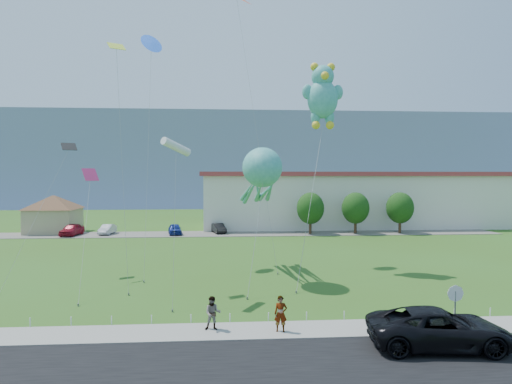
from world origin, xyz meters
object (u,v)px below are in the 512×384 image
octopus_kite (261,177)px  warehouse (400,198)px  suv (440,328)px  parked_car_silver (107,229)px  teddy_bear_kite (323,94)px  stop_sign (455,298)px  pedestrian_right (213,313)px  pedestrian_left (281,314)px  parked_car_red (72,230)px  pavilion (54,210)px  parked_car_black (219,228)px  parked_car_blue (175,229)px

octopus_kite → warehouse: bearing=55.1°
suv → parked_car_silver: 47.74m
suv → teddy_bear_kite: teddy_bear_kite is taller
parked_car_silver → octopus_kite: 32.78m
stop_sign → pedestrian_right: bearing=171.8°
pedestrian_left → pedestrian_right: bearing=179.7°
parked_car_red → parked_car_silver: size_ratio=1.17×
parked_car_silver → pavilion: bearing=167.0°
pavilion → warehouse: 50.37m
pavilion → pedestrian_right: 46.26m
pedestrian_right → parked_car_silver: pedestrian_right is taller
stop_sign → octopus_kite: bearing=121.8°
parked_car_black → teddy_bear_kite: teddy_bear_kite is taller
warehouse → parked_car_blue: warehouse is taller
pavilion → parked_car_blue: 16.89m
warehouse → parked_car_silver: 43.33m
pedestrian_left → parked_car_black: pedestrian_left is taller
pedestrian_left → warehouse: bearing=70.2°
pedestrian_right → octopus_kite: bearing=77.0°
pavilion → teddy_bear_kite: teddy_bear_kite is taller
warehouse → octopus_kite: (-24.55, -35.19, 3.41)m
parked_car_red → warehouse: bearing=18.6°
pedestrian_right → suv: bearing=-13.3°
pavilion → pedestrian_right: size_ratio=5.65×
warehouse → parked_car_blue: 35.01m
teddy_bear_kite → octopus_kite: bearing=-146.0°
pavilion → pedestrian_left: pavilion is taller
suv → parked_car_black: size_ratio=1.60×
pedestrian_left → parked_car_blue: bearing=111.2°
octopus_kite → teddy_bear_kite: bearing=34.0°
parked_car_black → stop_sign: bearing=-88.2°
pedestrian_right → parked_car_blue: (-5.74, 37.28, -0.18)m
parked_car_black → pavilion: bearing=160.0°
pedestrian_left → octopus_kite: size_ratio=0.16×
stop_sign → pedestrian_left: 8.22m
warehouse → stop_sign: (-16.50, -48.21, -2.26)m
warehouse → pedestrian_right: 54.35m
teddy_bear_kite → parked_car_silver: bearing=135.1°
pedestrian_left → teddy_bear_kite: 21.11m
parked_car_blue → octopus_kite: octopus_kite is taller
teddy_bear_kite → parked_car_red: bearing=141.1°
warehouse → octopus_kite: 43.05m
stop_sign → teddy_bear_kite: 20.93m
octopus_kite → teddy_bear_kite: (5.36, 3.62, 6.75)m
pedestrian_left → pavilion: bearing=129.6°
parked_car_red → parked_car_blue: parked_car_red is taller
warehouse → parked_car_red: size_ratio=13.87×
suv → parked_car_blue: size_ratio=1.56×
teddy_bear_kite → pedestrian_left: bearing=-109.2°
pedestrian_left → parked_car_blue: size_ratio=0.43×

